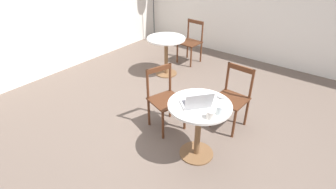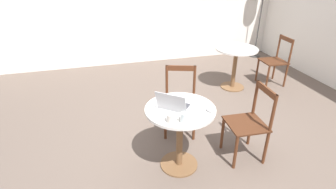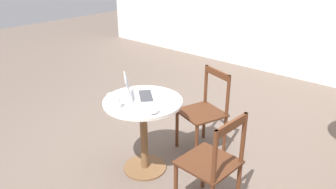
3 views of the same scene
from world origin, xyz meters
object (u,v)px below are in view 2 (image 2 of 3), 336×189
at_px(cafe_table_mid, 236,58).
at_px(mug, 172,118).
at_px(drinking_glass, 184,118).
at_px(chair_near_back, 180,101).
at_px(chair_near_right, 249,123).
at_px(mouse, 209,109).
at_px(chair_mid_right, 275,61).
at_px(cafe_table_near, 180,123).
at_px(laptop, 174,105).

distance_m(cafe_table_mid, mug, 2.65).
bearing_deg(drinking_glass, chair_near_back, 73.99).
distance_m(chair_near_back, mug, 1.06).
relative_size(chair_near_right, mouse, 8.97).
xyz_separation_m(chair_near_back, chair_mid_right, (2.19, 1.01, 0.00)).
height_order(cafe_table_mid, drinking_glass, drinking_glass).
bearing_deg(cafe_table_near, drinking_glass, -100.41).
height_order(cafe_table_near, chair_mid_right, chair_mid_right).
relative_size(chair_near_right, mug, 7.24).
relative_size(cafe_table_mid, laptop, 1.80).
height_order(mug, drinking_glass, drinking_glass).
xyz_separation_m(laptop, mouse, (0.33, -0.14, -0.03)).
distance_m(chair_near_right, chair_mid_right, 2.36).
bearing_deg(drinking_glass, chair_near_right, 14.49).
distance_m(laptop, drinking_glass, 0.28).
bearing_deg(chair_near_back, chair_near_right, -50.74).
distance_m(mouse, mug, 0.44).
xyz_separation_m(chair_mid_right, mug, (-2.57, -1.93, 0.35)).
xyz_separation_m(cafe_table_near, mouse, (0.27, -0.12, 0.20)).
height_order(cafe_table_near, chair_near_right, chair_near_right).
relative_size(chair_near_back, mug, 7.24).
xyz_separation_m(laptop, drinking_glass, (0.01, -0.28, 0.01)).
height_order(cafe_table_mid, chair_mid_right, chair_mid_right).
relative_size(cafe_table_near, laptop, 1.80).
height_order(chair_mid_right, mouse, chair_mid_right).
bearing_deg(mug, laptop, 67.80).
height_order(chair_near_right, chair_mid_right, same).
relative_size(cafe_table_near, mug, 6.11).
height_order(cafe_table_mid, chair_near_right, chair_near_right).
bearing_deg(drinking_glass, cafe_table_mid, 50.67).
height_order(mouse, mug, mug).
bearing_deg(chair_near_right, mug, -169.36).
relative_size(chair_mid_right, mug, 7.24).
bearing_deg(chair_mid_right, drinking_glass, -141.35).
xyz_separation_m(chair_mid_right, laptop, (-2.47, -1.69, 0.35)).
bearing_deg(mouse, laptop, 157.74).
relative_size(chair_near_right, chair_mid_right, 1.00).
height_order(cafe_table_near, cafe_table_mid, same).
xyz_separation_m(chair_near_back, mug, (-0.39, -0.92, 0.35)).
xyz_separation_m(mug, drinking_glass, (0.11, -0.04, 0.01)).
xyz_separation_m(chair_mid_right, drinking_glass, (-2.46, -1.97, 0.36)).
xyz_separation_m(cafe_table_mid, laptop, (-1.66, -1.73, 0.23)).
height_order(cafe_table_near, drinking_glass, drinking_glass).
distance_m(laptop, mug, 0.26).
bearing_deg(chair_mid_right, mug, -143.15).
bearing_deg(chair_mid_right, mouse, -139.62).
bearing_deg(cafe_table_near, laptop, 169.06).
bearing_deg(mug, chair_mid_right, 36.85).
bearing_deg(chair_near_right, chair_near_back, 129.26).
relative_size(mug, drinking_glass, 1.18).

